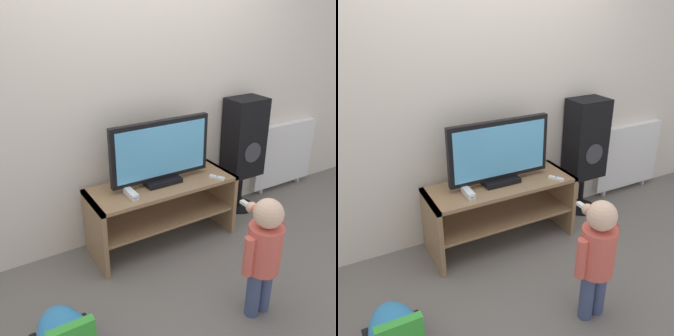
{
  "view_description": "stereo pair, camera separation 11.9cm",
  "coord_description": "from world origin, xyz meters",
  "views": [
    {
      "loc": [
        -1.35,
        -2.15,
        1.91
      ],
      "look_at": [
        0.0,
        0.14,
        0.73
      ],
      "focal_mm": 40.0,
      "sensor_mm": 36.0,
      "label": 1
    },
    {
      "loc": [
        -1.25,
        -2.2,
        1.91
      ],
      "look_at": [
        0.0,
        0.14,
        0.73
      ],
      "focal_mm": 40.0,
      "sensor_mm": 36.0,
      "label": 2
    }
  ],
  "objects": [
    {
      "name": "remote_primary",
      "position": [
        0.43,
        0.07,
        0.57
      ],
      "size": [
        0.09,
        0.13,
        0.03
      ],
      "color": "white",
      "rests_on": "tv_stand"
    },
    {
      "name": "game_console",
      "position": [
        -0.32,
        0.16,
        0.58
      ],
      "size": [
        0.06,
        0.18,
        0.05
      ],
      "color": "white",
      "rests_on": "tv_stand"
    },
    {
      "name": "radiator",
      "position": [
        1.65,
        0.46,
        0.4
      ],
      "size": [
        0.82,
        0.08,
        0.75
      ],
      "color": "white",
      "rests_on": "ground_plane"
    },
    {
      "name": "television",
      "position": [
        0.0,
        0.25,
        0.82
      ],
      "size": [
        0.86,
        0.2,
        0.52
      ],
      "color": "black",
      "rests_on": "tv_stand"
    },
    {
      "name": "speaker_tower",
      "position": [
        0.96,
        0.35,
        0.72
      ],
      "size": [
        0.35,
        0.31,
        1.12
      ],
      "color": "black",
      "rests_on": "ground_plane"
    },
    {
      "name": "ground_plane",
      "position": [
        0.0,
        0.0,
        0.0
      ],
      "size": [
        16.0,
        16.0,
        0.0
      ],
      "primitive_type": "plane",
      "color": "slate"
    },
    {
      "name": "child",
      "position": [
        0.14,
        -0.79,
        0.5
      ],
      "size": [
        0.32,
        0.48,
        0.85
      ],
      "color": "#3F4C72",
      "rests_on": "ground_plane"
    },
    {
      "name": "tv_stand",
      "position": [
        0.0,
        0.23,
        0.37
      ],
      "size": [
        1.23,
        0.45,
        0.56
      ],
      "color": "#93704C",
      "rests_on": "ground_plane"
    },
    {
      "name": "wall_back",
      "position": [
        0.0,
        0.53,
        1.3
      ],
      "size": [
        10.0,
        0.06,
        2.6
      ],
      "color": "silver",
      "rests_on": "ground_plane"
    }
  ]
}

